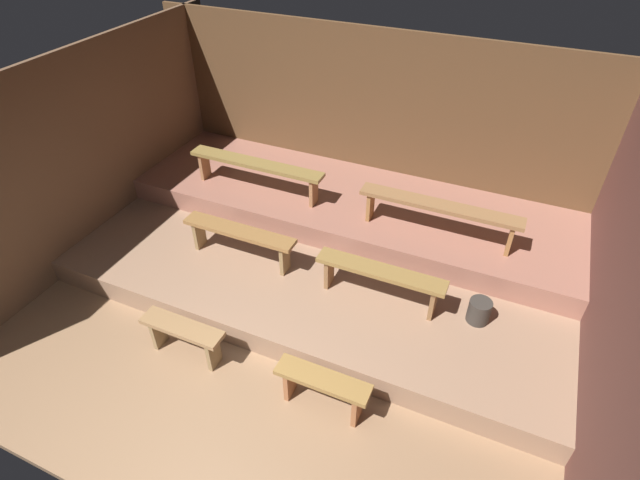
{
  "coord_description": "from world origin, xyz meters",
  "views": [
    {
      "loc": [
        1.98,
        -1.47,
        4.4
      ],
      "look_at": [
        -0.05,
        3.1,
        0.5
      ],
      "focal_mm": 27.96,
      "sensor_mm": 36.0,
      "label": 1
    }
  ],
  "objects_px": {
    "pail_lower": "(479,311)",
    "bench_lower_left": "(239,235)",
    "bench_floor_right": "(323,385)",
    "bench_middle_left": "(256,167)",
    "bench_floor_left": "(183,333)",
    "bench_lower_right": "(380,276)",
    "bench_middle_right": "(439,209)"
  },
  "relations": [
    {
      "from": "bench_lower_right",
      "to": "pail_lower",
      "type": "xyz_separation_m",
      "value": [
        1.11,
        0.13,
        -0.22
      ]
    },
    {
      "from": "bench_floor_right",
      "to": "pail_lower",
      "type": "height_order",
      "value": "pail_lower"
    },
    {
      "from": "bench_middle_right",
      "to": "pail_lower",
      "type": "bearing_deg",
      "value": -52.33
    },
    {
      "from": "bench_lower_left",
      "to": "pail_lower",
      "type": "xyz_separation_m",
      "value": [
        2.94,
        0.13,
        -0.22
      ]
    },
    {
      "from": "bench_floor_left",
      "to": "bench_middle_right",
      "type": "bearing_deg",
      "value": 49.78
    },
    {
      "from": "bench_lower_left",
      "to": "bench_floor_left",
      "type": "bearing_deg",
      "value": -85.88
    },
    {
      "from": "bench_middle_right",
      "to": "bench_lower_left",
      "type": "bearing_deg",
      "value": -153.42
    },
    {
      "from": "bench_floor_right",
      "to": "bench_middle_left",
      "type": "height_order",
      "value": "bench_middle_left"
    },
    {
      "from": "bench_lower_right",
      "to": "pail_lower",
      "type": "bearing_deg",
      "value": 6.72
    },
    {
      "from": "bench_lower_right",
      "to": "bench_middle_left",
      "type": "height_order",
      "value": "bench_middle_left"
    },
    {
      "from": "bench_floor_left",
      "to": "pail_lower",
      "type": "xyz_separation_m",
      "value": [
        2.84,
        1.51,
        0.1
      ]
    },
    {
      "from": "bench_lower_left",
      "to": "pail_lower",
      "type": "height_order",
      "value": "bench_lower_left"
    },
    {
      "from": "pail_lower",
      "to": "bench_lower_left",
      "type": "bearing_deg",
      "value": -177.45
    },
    {
      "from": "bench_floor_left",
      "to": "bench_middle_left",
      "type": "height_order",
      "value": "bench_middle_left"
    },
    {
      "from": "bench_floor_right",
      "to": "bench_lower_right",
      "type": "bearing_deg",
      "value": 85.88
    },
    {
      "from": "bench_floor_left",
      "to": "bench_lower_left",
      "type": "distance_m",
      "value": 1.42
    },
    {
      "from": "bench_floor_right",
      "to": "bench_lower_left",
      "type": "relative_size",
      "value": 0.64
    },
    {
      "from": "bench_floor_left",
      "to": "bench_floor_right",
      "type": "relative_size",
      "value": 1.0
    },
    {
      "from": "bench_middle_left",
      "to": "bench_middle_right",
      "type": "relative_size",
      "value": 1.0
    },
    {
      "from": "bench_floor_left",
      "to": "bench_middle_left",
      "type": "relative_size",
      "value": 0.48
    },
    {
      "from": "bench_lower_right",
      "to": "bench_middle_left",
      "type": "relative_size",
      "value": 0.75
    },
    {
      "from": "bench_lower_left",
      "to": "pail_lower",
      "type": "relative_size",
      "value": 5.38
    },
    {
      "from": "bench_floor_left",
      "to": "bench_middle_left",
      "type": "bearing_deg",
      "value": 100.57
    },
    {
      "from": "bench_floor_left",
      "to": "bench_floor_right",
      "type": "bearing_deg",
      "value": 0.0
    },
    {
      "from": "pail_lower",
      "to": "bench_middle_left",
      "type": "bearing_deg",
      "value": 163.69
    },
    {
      "from": "bench_floor_left",
      "to": "bench_lower_right",
      "type": "height_order",
      "value": "bench_lower_right"
    },
    {
      "from": "pail_lower",
      "to": "bench_lower_right",
      "type": "bearing_deg",
      "value": -173.28
    },
    {
      "from": "bench_middle_left",
      "to": "pail_lower",
      "type": "relative_size",
      "value": 7.21
    },
    {
      "from": "bench_floor_left",
      "to": "pail_lower",
      "type": "relative_size",
      "value": 3.44
    },
    {
      "from": "bench_floor_left",
      "to": "bench_floor_right",
      "type": "distance_m",
      "value": 1.63
    },
    {
      "from": "bench_middle_right",
      "to": "pail_lower",
      "type": "relative_size",
      "value": 7.21
    },
    {
      "from": "bench_floor_right",
      "to": "pail_lower",
      "type": "relative_size",
      "value": 3.44
    }
  ]
}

